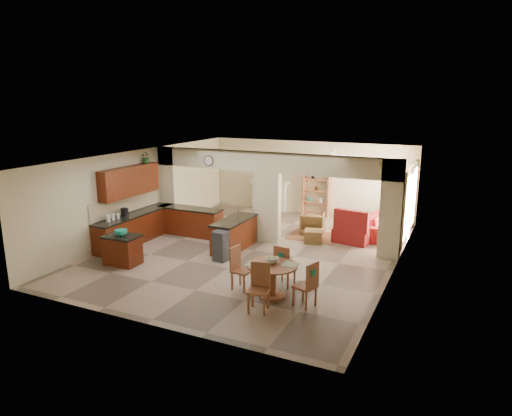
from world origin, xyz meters
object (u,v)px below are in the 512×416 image
at_px(kitchen_island, 123,250).
at_px(armchair, 312,223).
at_px(sofa, 388,224).
at_px(dining_table, 272,276).

height_order(kitchen_island, armchair, kitchen_island).
bearing_deg(sofa, armchair, 115.84).
xyz_separation_m(dining_table, armchair, (-0.76, 5.17, -0.16)).
xyz_separation_m(kitchen_island, dining_table, (4.49, -0.24, 0.11)).
bearing_deg(sofa, kitchen_island, 138.79).
distance_m(kitchen_island, armchair, 6.18).
bearing_deg(sofa, dining_table, 170.61).
distance_m(dining_table, sofa, 6.24).
bearing_deg(dining_table, sofa, 75.83).
xyz_separation_m(sofa, armchair, (-2.29, -0.88, -0.01)).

